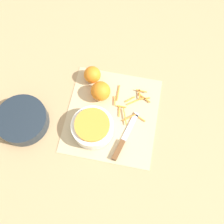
{
  "coord_description": "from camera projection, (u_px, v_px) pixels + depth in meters",
  "views": [
    {
      "loc": [
        -0.38,
        -0.08,
        1.03
      ],
      "look_at": [
        0.0,
        0.0,
        0.04
      ],
      "focal_mm": 42.0,
      "sensor_mm": 36.0,
      "label": 1
    }
  ],
  "objects": [
    {
      "name": "knife",
      "position": [
        121.0,
        144.0,
        1.04
      ],
      "size": [
        0.22,
        0.08,
        0.02
      ],
      "rotation": [
        0.0,
        0.0,
        -0.27
      ],
      "color": "brown",
      "rests_on": "cutting_board"
    },
    {
      "name": "ground_plane",
      "position": [
        112.0,
        115.0,
        1.1
      ],
      "size": [
        4.0,
        4.0,
        0.0
      ],
      "primitive_type": "plane",
      "color": "tan"
    },
    {
      "name": "orange_right",
      "position": [
        92.0,
        75.0,
        1.12
      ],
      "size": [
        0.07,
        0.07,
        0.07
      ],
      "color": "orange",
      "rests_on": "cutting_board"
    },
    {
      "name": "orange_left",
      "position": [
        101.0,
        91.0,
        1.09
      ],
      "size": [
        0.08,
        0.08,
        0.08
      ],
      "color": "orange",
      "rests_on": "cutting_board"
    },
    {
      "name": "cutting_board",
      "position": [
        112.0,
        115.0,
        1.1
      ],
      "size": [
        0.4,
        0.38,
        0.01
      ],
      "color": "#CCB284",
      "rests_on": "ground_plane"
    },
    {
      "name": "bowl_speckled",
      "position": [
        93.0,
        127.0,
        1.04
      ],
      "size": [
        0.17,
        0.17,
        0.08
      ],
      "color": "silver",
      "rests_on": "cutting_board"
    },
    {
      "name": "bowl_dark",
      "position": [
        23.0,
        120.0,
        1.06
      ],
      "size": [
        0.21,
        0.21,
        0.06
      ],
      "color": "#1E2833",
      "rests_on": "ground_plane"
    },
    {
      "name": "peel_pile",
      "position": [
        131.0,
        104.0,
        1.11
      ],
      "size": [
        0.17,
        0.15,
        0.01
      ],
      "color": "orange",
      "rests_on": "cutting_board"
    }
  ]
}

